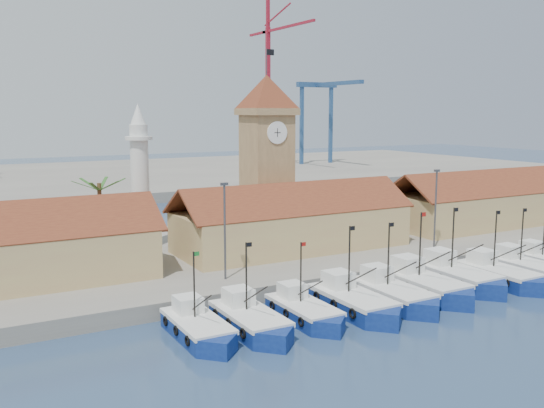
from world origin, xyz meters
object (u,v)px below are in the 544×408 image
boat_5 (426,287)px  boat_0 (199,330)px  minaret (140,177)px  clock_tower (267,153)px

boat_5 → boat_0: bearing=179.7°
boat_5 → minaret: 32.96m
boat_0 → minaret: bearing=82.3°
boat_0 → boat_5: bearing=-0.3°
boat_0 → boat_5: 22.53m
boat_0 → minaret: size_ratio=0.56×
boat_0 → clock_tower: bearing=51.6°
boat_0 → boat_5: (22.53, -0.10, 0.13)m
minaret → boat_0: bearing=-97.7°
boat_0 → boat_5: boat_5 is taller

